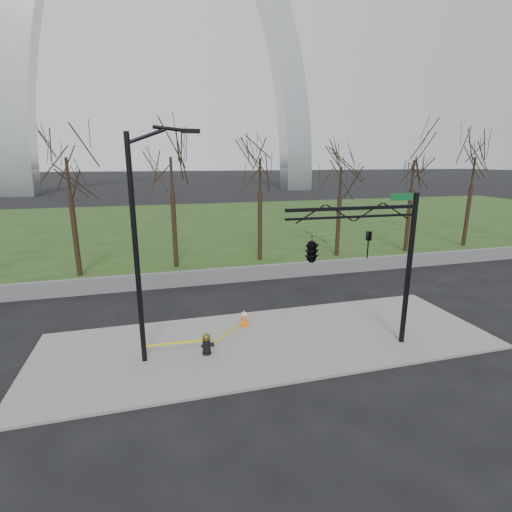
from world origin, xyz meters
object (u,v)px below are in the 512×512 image
object	(u,v)px
traffic_cone	(244,317)
street_light	(142,235)
traffic_signal_mast	(332,247)
fire_hydrant	(207,344)

from	to	relation	value
traffic_cone	street_light	size ratio (longest dim) A/B	0.09
traffic_signal_mast	fire_hydrant	bearing A→B (deg)	168.11
fire_hydrant	traffic_signal_mast	world-z (taller)	traffic_signal_mast
traffic_signal_mast	street_light	bearing A→B (deg)	170.97
traffic_cone	street_light	distance (m)	6.10
fire_hydrant	traffic_cone	size ratio (longest dim) A/B	1.12
traffic_cone	street_light	bearing A→B (deg)	-153.91
fire_hydrant	traffic_signal_mast	size ratio (longest dim) A/B	0.14
fire_hydrant	traffic_signal_mast	xyz separation A→B (m)	(4.40, -1.00, 3.66)
fire_hydrant	traffic_cone	xyz separation A→B (m)	(1.93, 2.06, -0.01)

